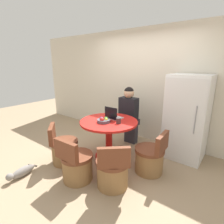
# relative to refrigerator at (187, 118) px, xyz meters

# --- Properties ---
(ground_plane) EXTENTS (12.00, 12.00, 0.00)m
(ground_plane) POSITION_rel_refrigerator_xyz_m (-1.19, -1.15, -0.82)
(ground_plane) COLOR #9E8466
(wall_back) EXTENTS (7.00, 0.06, 2.60)m
(wall_back) POSITION_rel_refrigerator_xyz_m (-1.19, 0.37, 0.48)
(wall_back) COLOR beige
(wall_back) RESTS_ON ground_plane
(refrigerator) EXTENTS (0.72, 0.67, 1.63)m
(refrigerator) POSITION_rel_refrigerator_xyz_m (0.00, 0.00, 0.00)
(refrigerator) COLOR white
(refrigerator) RESTS_ON ground_plane
(dining_table) EXTENTS (1.10, 1.10, 0.77)m
(dining_table) POSITION_rel_refrigerator_xyz_m (-1.16, -0.94, -0.27)
(dining_table) COLOR red
(dining_table) RESTS_ON ground_plane
(chair_right_side) EXTENTS (0.50, 0.50, 0.74)m
(chair_right_side) POSITION_rel_refrigerator_xyz_m (-0.30, -0.90, -0.56)
(chair_right_side) COLOR olive
(chair_right_side) RESTS_ON ground_plane
(chair_near_right_corner) EXTENTS (0.58, 0.58, 0.74)m
(chair_near_right_corner) POSITION_rel_refrigerator_xyz_m (-0.58, -1.58, -0.56)
(chair_near_right_corner) COLOR olive
(chair_near_right_corner) RESTS_ON ground_plane
(chair_near_camera) EXTENTS (0.50, 0.50, 0.74)m
(chair_near_camera) POSITION_rel_refrigerator_xyz_m (-1.13, -1.80, -0.56)
(chair_near_camera) COLOR olive
(chair_near_camera) RESTS_ON ground_plane
(chair_near_left_corner) EXTENTS (0.58, 0.58, 0.74)m
(chair_near_left_corner) POSITION_rel_refrigerator_xyz_m (-1.72, -1.59, -0.56)
(chair_near_left_corner) COLOR olive
(chair_near_left_corner) RESTS_ON ground_plane
(person_seated) EXTENTS (0.40, 0.37, 1.33)m
(person_seated) POSITION_rel_refrigerator_xyz_m (-1.18, -0.17, -0.07)
(person_seated) COLOR #2D2D38
(person_seated) RESTS_ON ground_plane
(laptop) EXTENTS (0.29, 0.25, 0.25)m
(laptop) POSITION_rel_refrigerator_xyz_m (-1.17, -0.79, 0.01)
(laptop) COLOR #B7B7BC
(laptop) RESTS_ON dining_table
(fruit_bowl) EXTENTS (0.24, 0.24, 0.10)m
(fruit_bowl) POSITION_rel_refrigerator_xyz_m (-1.18, -1.07, -0.01)
(fruit_bowl) COLOR #4C4C56
(fruit_bowl) RESTS_ON dining_table
(coffee_cup) EXTENTS (0.09, 0.09, 0.10)m
(coffee_cup) POSITION_rel_refrigerator_xyz_m (-0.93, -0.95, 0.01)
(coffee_cup) COLOR #383333
(coffee_cup) RESTS_ON dining_table
(cat) EXTENTS (0.17, 0.54, 0.17)m
(cat) POSITION_rel_refrigerator_xyz_m (-1.92, -2.32, -0.73)
(cat) COLOR gray
(cat) RESTS_ON ground_plane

